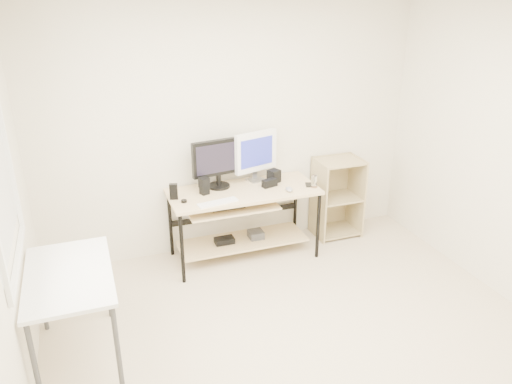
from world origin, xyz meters
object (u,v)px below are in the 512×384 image
Objects in this scene: shelf_unit at (336,196)px; black_monitor at (218,161)px; side_table at (70,283)px; white_imac at (256,153)px; desk at (241,209)px; audio_controller at (174,191)px.

black_monitor is at bearing 179.98° from shelf_unit.
white_imac is at bearing 33.68° from side_table.
desk is 1.67× the size of shelf_unit.
black_monitor reaches higher than audio_controller.
side_table is at bearing -147.35° from desk.
side_table is (-1.65, -1.06, 0.13)m from desk.
audio_controller is (0.98, 1.07, 0.16)m from side_table.
desk is at bearing 32.65° from side_table.
side_table is at bearing -156.67° from shelf_unit.
desk is 1.50× the size of side_table.
shelf_unit is at bearing 7.77° from desk.
desk and side_table have the same top height.
white_imac is 0.95m from audio_controller.
black_monitor is (-0.18, 0.16, 0.50)m from desk.
black_monitor is 1.03× the size of white_imac.
shelf_unit is 1.89m from audio_controller.
desk is at bearing -172.23° from shelf_unit.
shelf_unit reaches higher than desk.
side_table is 2.30m from white_imac.
white_imac reaches higher than audio_controller.
desk is at bearing -49.64° from black_monitor.
black_monitor is 0.42m from white_imac.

